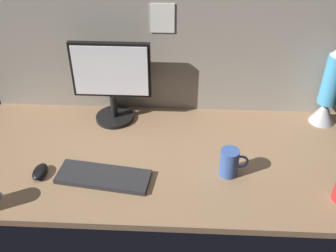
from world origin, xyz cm
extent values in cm
cube|color=#8C6B4C|center=(0.00, 0.00, -1.50)|extent=(180.00, 80.00, 3.00)
cube|color=gray|center=(0.00, 37.50, 34.28)|extent=(180.00, 5.00, 68.56)
cube|color=white|center=(-7.12, 34.70, 46.76)|extent=(10.48, 0.40, 13.05)
cylinder|color=black|center=(-29.85, 24.50, 0.90)|extent=(18.00, 18.00, 1.80)
cylinder|color=black|center=(-29.85, 24.50, 7.30)|extent=(3.20, 3.20, 11.00)
cube|color=black|center=(-29.85, 25.50, 26.01)|extent=(35.84, 2.40, 26.41)
cube|color=white|center=(-29.85, 24.10, 26.01)|extent=(33.44, 0.60, 24.01)
cube|color=#262628|center=(-27.96, -16.99, 1.00)|extent=(38.42, 17.91, 2.00)
ellipsoid|color=black|center=(-53.75, -16.05, 1.70)|extent=(6.04, 9.85, 3.40)
cylinder|color=#38569E|center=(21.89, -11.60, 5.99)|extent=(7.46, 7.46, 11.97)
torus|color=#38569E|center=(26.42, -11.60, 6.58)|extent=(6.27, 1.00, 6.27)
cone|color=#A5A5AD|center=(69.05, 27.17, 5.40)|extent=(11.88, 11.88, 10.80)
cylinder|color=#3F99CC|center=(69.05, 27.17, 22.68)|extent=(8.64, 8.64, 23.76)
camera|label=1|loc=(3.46, -132.61, 112.11)|focal=43.02mm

